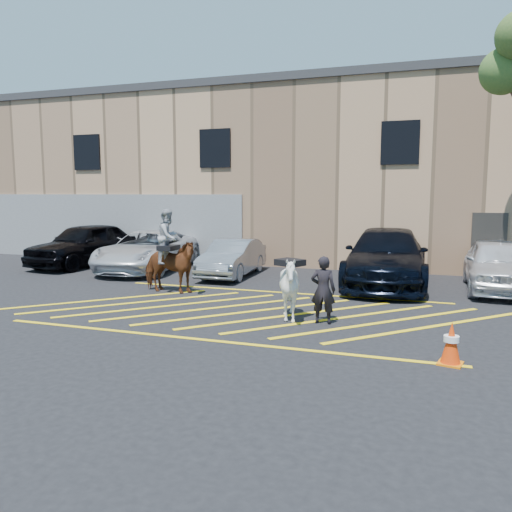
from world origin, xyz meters
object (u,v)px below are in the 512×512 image
(saddled_white, at_px, (290,288))
(traffic_cone, at_px, (451,343))
(car_silver_sedan, at_px, (232,258))
(handler, at_px, (323,290))
(car_white_pickup, at_px, (148,251))
(car_black_suv, at_px, (86,244))
(mounted_bay, at_px, (169,259))
(car_blue_suv, at_px, (386,257))
(car_white_suv, at_px, (499,265))

(saddled_white, bearing_deg, traffic_cone, -30.82)
(car_silver_sedan, xyz_separation_m, handler, (4.19, -5.27, 0.11))
(handler, bearing_deg, car_white_pickup, -38.41)
(car_white_pickup, height_order, saddled_white, saddled_white)
(car_black_suv, xyz_separation_m, traffic_cone, (13.17, -7.75, -0.48))
(car_black_suv, bearing_deg, car_white_pickup, 1.22)
(mounted_bay, bearing_deg, saddled_white, -25.34)
(car_blue_suv, height_order, traffic_cone, car_blue_suv)
(car_white_pickup, relative_size, handler, 3.54)
(car_blue_suv, bearing_deg, car_silver_sedan, 179.30)
(car_white_suv, bearing_deg, handler, -126.37)
(car_white_suv, distance_m, saddled_white, 7.26)
(car_silver_sedan, bearing_deg, car_white_pickup, 174.66)
(car_silver_sedan, distance_m, saddled_white, 6.27)
(car_silver_sedan, distance_m, car_white_suv, 8.35)
(car_black_suv, height_order, saddled_white, car_black_suv)
(handler, bearing_deg, car_black_suv, -31.34)
(mounted_bay, bearing_deg, car_white_suv, 20.67)
(car_black_suv, height_order, mounted_bay, mounted_bay)
(car_white_pickup, height_order, car_blue_suv, car_blue_suv)
(car_silver_sedan, distance_m, car_blue_suv, 5.15)
(car_blue_suv, xyz_separation_m, car_white_suv, (3.20, 0.00, -0.09))
(car_white_suv, distance_m, traffic_cone, 7.50)
(car_blue_suv, height_order, handler, car_blue_suv)
(car_blue_suv, bearing_deg, traffic_cone, -79.42)
(car_white_pickup, distance_m, car_blue_suv, 8.60)
(car_blue_suv, relative_size, mounted_bay, 2.47)
(saddled_white, relative_size, traffic_cone, 2.36)
(car_blue_suv, height_order, car_white_suv, car_blue_suv)
(car_black_suv, xyz_separation_m, mounted_bay, (5.78, -3.84, 0.13))
(mounted_bay, distance_m, saddled_white, 4.53)
(car_silver_sedan, height_order, handler, handler)
(mounted_bay, bearing_deg, handler, -22.03)
(car_silver_sedan, xyz_separation_m, traffic_cone, (6.73, -7.22, -0.27))
(car_blue_suv, distance_m, handler, 5.45)
(car_white_suv, xyz_separation_m, handler, (-4.16, -5.36, -0.02))
(car_white_pickup, distance_m, handler, 9.40)
(car_white_pickup, height_order, car_silver_sedan, car_white_pickup)
(car_black_suv, xyz_separation_m, car_white_pickup, (2.99, -0.31, -0.11))
(traffic_cone, bearing_deg, car_white_pickup, 143.88)
(car_silver_sedan, height_order, saddled_white, saddled_white)
(car_silver_sedan, distance_m, mounted_bay, 3.40)
(car_white_pickup, distance_m, saddled_white, 8.78)
(car_black_suv, xyz_separation_m, saddled_white, (9.87, -5.77, -0.10))
(car_silver_sedan, xyz_separation_m, mounted_bay, (-0.66, -3.31, 0.34))
(car_black_suv, relative_size, mounted_bay, 2.06)
(car_silver_sedan, relative_size, car_blue_suv, 0.65)
(car_white_suv, bearing_deg, mounted_bay, -157.88)
(saddled_white, xyz_separation_m, traffic_cone, (3.30, -1.97, -0.38))
(mounted_bay, relative_size, saddled_white, 1.40)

